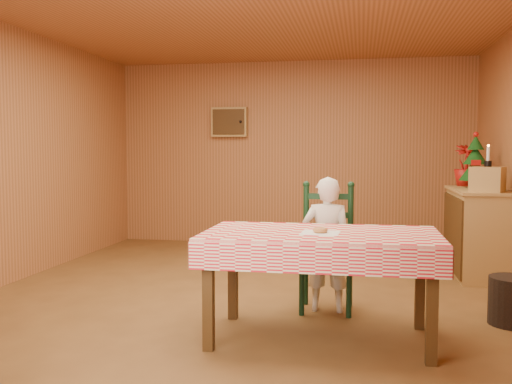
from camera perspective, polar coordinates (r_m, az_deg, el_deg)
ground at (r=5.35m, az=-0.40°, el=-10.35°), size 6.00×6.00×0.00m
cabin_walls at (r=5.73m, az=0.59°, el=9.01°), size 5.10×6.05×2.65m
dining_table at (r=4.06m, az=6.49°, el=-5.15°), size 1.66×0.96×0.77m
ladder_chair at (r=4.86m, az=7.13°, el=-5.79°), size 0.44×0.40×1.08m
seated_child at (r=4.80m, az=7.09°, el=-5.22°), size 0.41×0.27×1.12m
napkin at (r=4.00m, az=6.45°, el=-4.07°), size 0.27×0.27×0.00m
donut at (r=3.99m, az=6.46°, el=-3.80°), size 0.12×0.12×0.04m
shelf_unit at (r=6.60m, az=21.23°, el=-3.75°), size 0.54×1.24×0.93m
crate at (r=6.15m, az=22.14°, el=1.19°), size 0.39×0.39×0.25m
christmas_tree at (r=6.78m, az=21.07°, el=2.79°), size 0.34×0.34×0.62m
flower_arrangement at (r=7.07m, az=20.22°, el=2.53°), size 0.36×0.36×0.48m
candle_set at (r=6.15m, az=22.19°, el=2.96°), size 0.07×0.07×0.22m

